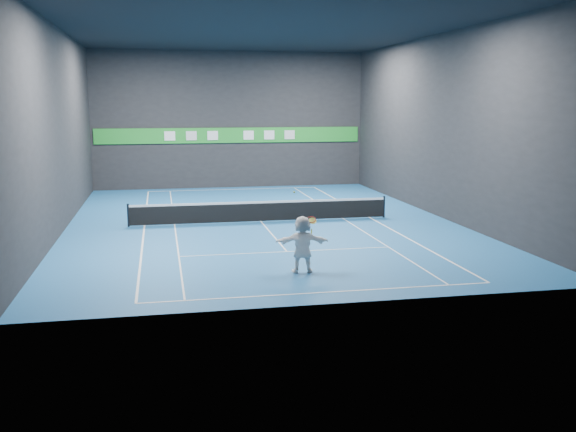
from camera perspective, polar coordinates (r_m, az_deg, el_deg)
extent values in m
plane|color=#1C5C9A|center=(30.86, -2.40, -0.52)|extent=(26.00, 26.00, 0.00)
plane|color=black|center=(30.52, -2.53, 16.33)|extent=(26.00, 26.00, 0.00)
cube|color=black|center=(43.24, -5.15, 8.49)|extent=(18.00, 0.10, 9.00)
cube|color=black|center=(17.64, 4.10, 6.26)|extent=(18.00, 0.10, 9.00)
cube|color=black|center=(30.31, -19.67, 7.29)|extent=(0.10, 26.00, 9.00)
cube|color=black|center=(32.97, 13.33, 7.78)|extent=(0.10, 26.00, 9.00)
cube|color=white|center=(19.52, 3.07, -6.80)|extent=(10.98, 0.08, 0.01)
cube|color=white|center=(42.50, -4.89, 2.38)|extent=(10.98, 0.08, 0.01)
cube|color=white|center=(30.52, -12.64, -0.87)|extent=(0.08, 23.78, 0.01)
cube|color=white|center=(32.15, 7.31, -0.15)|extent=(0.08, 23.78, 0.01)
cube|color=white|center=(30.51, -10.05, -0.78)|extent=(0.06, 23.78, 0.01)
cube|color=white|center=(31.74, 4.95, -0.24)|extent=(0.06, 23.78, 0.01)
cube|color=white|center=(24.69, -0.09, -3.18)|extent=(8.23, 0.06, 0.01)
cube|color=white|center=(37.11, -3.94, 1.27)|extent=(8.23, 0.06, 0.01)
cube|color=white|center=(30.86, -2.40, -0.51)|extent=(0.06, 12.80, 0.01)
imported|color=white|center=(21.54, 1.29, -2.52)|extent=(1.86, 0.79, 1.94)
sphere|color=yellow|center=(21.37, 0.55, 2.14)|extent=(0.06, 0.06, 0.06)
cylinder|color=black|center=(30.45, -14.01, 0.07)|extent=(0.10, 0.10, 1.07)
cylinder|color=black|center=(32.30, 8.52, 0.82)|extent=(0.10, 0.10, 1.07)
cube|color=black|center=(30.78, -2.41, 0.34)|extent=(12.40, 0.03, 0.86)
cube|color=white|center=(30.70, -2.41, 1.23)|extent=(12.40, 0.04, 0.10)
cube|color=green|center=(43.22, -5.12, 7.16)|extent=(17.64, 0.06, 1.00)
cube|color=white|center=(42.92, -10.47, 7.01)|extent=(0.70, 0.04, 0.60)
cube|color=silver|center=(42.96, -8.59, 7.07)|extent=(0.70, 0.04, 0.60)
cube|color=white|center=(43.05, -6.71, 7.12)|extent=(0.70, 0.04, 0.60)
cube|color=white|center=(43.31, -3.52, 7.19)|extent=(0.70, 0.04, 0.60)
cube|color=white|center=(43.52, -1.68, 7.21)|extent=(0.70, 0.04, 0.60)
cube|color=silver|center=(43.78, 0.14, 7.24)|extent=(0.70, 0.04, 0.60)
torus|color=#AC1712|center=(21.49, 2.09, -0.32)|extent=(0.43, 0.37, 0.27)
cylinder|color=#D5E851|center=(21.51, 2.20, -0.43)|extent=(0.38, 0.29, 0.26)
cylinder|color=#B21317|center=(21.54, 1.95, -1.11)|extent=(0.05, 0.14, 0.17)
cylinder|color=yellow|center=(21.55, 2.10, -1.40)|extent=(0.08, 0.19, 0.24)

